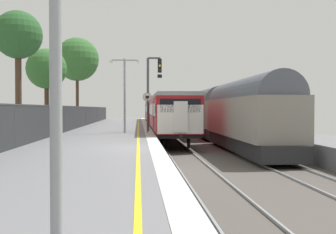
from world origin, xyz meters
TOP-DOWN VIEW (x-y plane):
  - ground at (2.64, 0.00)m, footprint 17.40×110.00m
  - commuter_train_at_platform at (2.10, 27.49)m, footprint 2.83×42.27m
  - freight_train_adjacent_track at (6.10, 14.31)m, footprint 2.60×28.87m
  - signal_gantry at (0.61, 12.78)m, footprint 1.10×0.24m
  - speed_limit_sign at (0.25, 10.34)m, footprint 0.59×0.08m
  - platform_lamp_mid at (-1.26, 10.72)m, footprint 2.00×0.20m
  - platform_back_fence at (-5.45, -0.00)m, footprint 0.07×99.00m
  - background_tree_left at (-6.62, 26.32)m, footprint 4.46×4.46m
  - background_tree_centre at (-7.02, 13.60)m, footprint 2.94×2.94m
  - background_tree_right at (-7.43, 7.77)m, footprint 2.85×2.85m

SIDE VIEW (x-z plane):
  - ground at x=2.64m, z-range -1.21..0.00m
  - platform_back_fence at x=-5.45m, z-range 0.04..1.88m
  - commuter_train_at_platform at x=2.10m, z-range -0.64..3.17m
  - freight_train_adjacent_track at x=6.10m, z-range -0.80..3.56m
  - speed_limit_sign at x=0.25m, z-range 0.37..3.08m
  - platform_lamp_mid at x=-1.26m, z-range 0.49..5.48m
  - signal_gantry at x=0.61m, z-range 0.65..6.00m
  - background_tree_centre at x=-7.02m, z-range 1.45..7.47m
  - background_tree_right at x=-7.43m, z-range 2.14..9.57m
  - background_tree_left at x=-6.62m, z-range 2.11..11.06m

